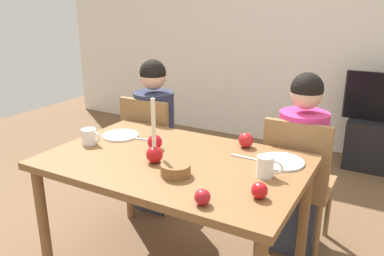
# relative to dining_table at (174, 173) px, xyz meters

# --- Properties ---
(back_wall) EXTENTS (6.40, 0.10, 2.60)m
(back_wall) POSITION_rel_dining_table_xyz_m (0.00, 2.60, 0.63)
(back_wall) COLOR silver
(back_wall) RESTS_ON ground
(dining_table) EXTENTS (1.40, 0.90, 0.75)m
(dining_table) POSITION_rel_dining_table_xyz_m (0.00, 0.00, 0.00)
(dining_table) COLOR brown
(dining_table) RESTS_ON ground
(chair_left) EXTENTS (0.40, 0.40, 0.90)m
(chair_left) POSITION_rel_dining_table_xyz_m (-0.57, 0.61, -0.15)
(chair_left) COLOR olive
(chair_left) RESTS_ON ground
(chair_right) EXTENTS (0.40, 0.40, 0.90)m
(chair_right) POSITION_rel_dining_table_xyz_m (0.53, 0.61, -0.15)
(chair_right) COLOR olive
(chair_right) RESTS_ON ground
(person_left_child) EXTENTS (0.30, 0.30, 1.17)m
(person_left_child) POSITION_rel_dining_table_xyz_m (-0.57, 0.64, -0.10)
(person_left_child) COLOR #33384C
(person_left_child) RESTS_ON ground
(person_right_child) EXTENTS (0.30, 0.30, 1.17)m
(person_right_child) POSITION_rel_dining_table_xyz_m (0.53, 0.64, -0.10)
(person_right_child) COLOR #33384C
(person_right_child) RESTS_ON ground
(tv_stand) EXTENTS (0.64, 0.40, 0.48)m
(tv_stand) POSITION_rel_dining_table_xyz_m (0.93, 2.30, -0.43)
(tv_stand) COLOR black
(tv_stand) RESTS_ON ground
(candle_centerpiece) EXTENTS (0.09, 0.09, 0.35)m
(candle_centerpiece) POSITION_rel_dining_table_xyz_m (-0.06, -0.09, 0.15)
(candle_centerpiece) COLOR red
(candle_centerpiece) RESTS_ON dining_table
(plate_left) EXTENTS (0.23, 0.23, 0.01)m
(plate_left) POSITION_rel_dining_table_xyz_m (-0.49, 0.15, 0.09)
(plate_left) COLOR white
(plate_left) RESTS_ON dining_table
(plate_right) EXTENTS (0.25, 0.25, 0.01)m
(plate_right) POSITION_rel_dining_table_xyz_m (0.52, 0.23, 0.09)
(plate_right) COLOR silver
(plate_right) RESTS_ON dining_table
(mug_left) EXTENTS (0.13, 0.09, 0.09)m
(mug_left) POSITION_rel_dining_table_xyz_m (-0.56, -0.05, 0.13)
(mug_left) COLOR white
(mug_left) RESTS_ON dining_table
(mug_right) EXTENTS (0.13, 0.08, 0.10)m
(mug_right) POSITION_rel_dining_table_xyz_m (0.51, 0.03, 0.14)
(mug_right) COLOR white
(mug_right) RESTS_ON dining_table
(fork_left) EXTENTS (0.18, 0.05, 0.01)m
(fork_left) POSITION_rel_dining_table_xyz_m (-0.31, 0.17, 0.09)
(fork_left) COLOR silver
(fork_left) RESTS_ON dining_table
(fork_right) EXTENTS (0.18, 0.02, 0.01)m
(fork_right) POSITION_rel_dining_table_xyz_m (0.34, 0.20, 0.09)
(fork_right) COLOR silver
(fork_right) RESTS_ON dining_table
(bowl_walnuts) EXTENTS (0.15, 0.15, 0.06)m
(bowl_walnuts) POSITION_rel_dining_table_xyz_m (0.12, -0.17, 0.11)
(bowl_walnuts) COLOR brown
(bowl_walnuts) RESTS_ON dining_table
(apple_near_candle) EXTENTS (0.07, 0.07, 0.07)m
(apple_near_candle) POSITION_rel_dining_table_xyz_m (0.37, -0.36, 0.12)
(apple_near_candle) COLOR #AD1723
(apple_near_candle) RESTS_ON dining_table
(apple_by_left_plate) EXTENTS (0.07, 0.07, 0.07)m
(apple_by_left_plate) POSITION_rel_dining_table_xyz_m (0.55, -0.19, 0.12)
(apple_by_left_plate) COLOR red
(apple_by_left_plate) RESTS_ON dining_table
(apple_by_right_mug) EXTENTS (0.09, 0.09, 0.09)m
(apple_by_right_mug) POSITION_rel_dining_table_xyz_m (0.27, 0.36, 0.13)
(apple_by_right_mug) COLOR red
(apple_by_right_mug) RESTS_ON dining_table
(apple_far_edge) EXTENTS (0.09, 0.09, 0.09)m
(apple_far_edge) POSITION_rel_dining_table_xyz_m (-0.18, 0.07, 0.13)
(apple_far_edge) COLOR red
(apple_far_edge) RESTS_ON dining_table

